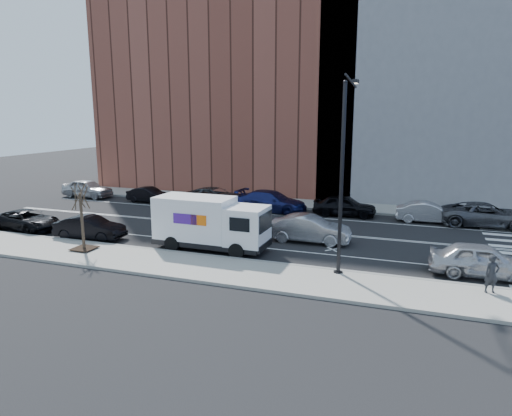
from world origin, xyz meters
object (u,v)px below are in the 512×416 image
Objects in this scene: near_parked_front at (482,260)px; far_parked_a at (87,188)px; far_parked_b at (149,195)px; driving_sedan at (309,229)px; fedex_van at (210,223)px; pedestrian at (492,274)px.

far_parked_a is at bearing 69.27° from near_parked_front.
far_parked_b is 0.82× the size of driving_sedan.
driving_sedan is (15.93, -7.54, 0.14)m from far_parked_b.
far_parked_a is at bearing 69.93° from driving_sedan.
near_parked_front is at bearing 2.14° from fedex_van.
pedestrian reaches higher than driving_sedan.
far_parked_a reaches higher than far_parked_b.
driving_sedan is at bearing -110.45° from far_parked_b.
fedex_van is at bearing 89.51° from near_parked_front.
pedestrian is at bearing -7.81° from fedex_van.
driving_sedan is (22.68, -7.78, -0.02)m from far_parked_a.
far_parked_a reaches higher than driving_sedan.
fedex_van is at bearing 151.63° from pedestrian.
far_parked_a is 33.56m from near_parked_front.
fedex_van is 14.01m from near_parked_front.
fedex_van is at bearing 123.86° from driving_sedan.
fedex_van is 6.07m from driving_sedan.
far_parked_b is at bearing 132.67° from pedestrian.
driving_sedan reaches higher than far_parked_b.
fedex_van is 1.38× the size of near_parked_front.
fedex_van is 1.35× the size of driving_sedan.
pedestrian reaches higher than far_parked_b.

